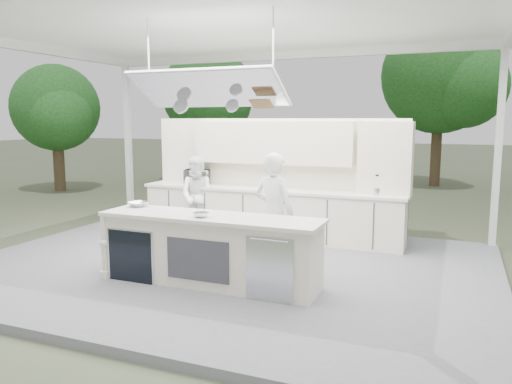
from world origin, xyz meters
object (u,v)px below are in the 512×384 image
at_px(head_chef, 274,214).
at_px(demo_island, 208,250).
at_px(back_counter, 269,213).
at_px(sous_chef, 199,197).

bearing_deg(head_chef, demo_island, 64.40).
bearing_deg(back_counter, head_chef, -67.55).
xyz_separation_m(back_counter, head_chef, (0.84, -2.03, 0.41)).
height_order(back_counter, sous_chef, sous_chef).
distance_m(back_counter, sous_chef, 1.39).
bearing_deg(demo_island, sous_chef, 121.30).
bearing_deg(sous_chef, demo_island, -73.30).
relative_size(head_chef, sous_chef, 1.15).
xyz_separation_m(head_chef, sous_chef, (-2.14, 1.65, -0.11)).
relative_size(demo_island, back_counter, 0.61).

